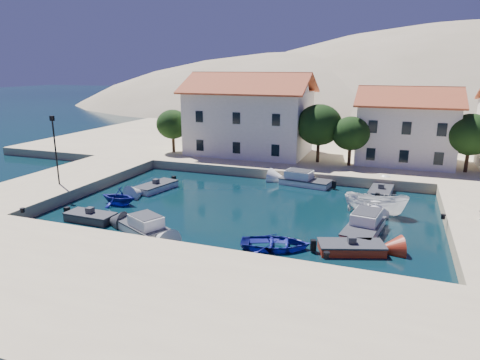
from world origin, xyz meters
name	(u,v)px	position (x,y,z in m)	size (l,w,h in m)	color
ground	(193,258)	(0.00, 0.00, 0.00)	(400.00, 400.00, 0.00)	black
quay_south	(137,299)	(0.00, -6.00, 0.50)	(52.00, 12.00, 1.00)	tan
quay_west	(63,182)	(-19.00, 10.00, 0.50)	(8.00, 20.00, 1.00)	tan
quay_north	(326,147)	(2.00, 38.00, 0.50)	(80.00, 36.00, 1.00)	tan
hills	(424,178)	(20.64, 123.62, -23.40)	(254.00, 176.00, 99.00)	#998968
building_left	(249,113)	(-6.00, 28.00, 5.94)	(14.70, 9.45, 9.70)	silver
building_mid	(406,124)	(12.00, 29.00, 5.22)	(10.50, 8.40, 8.30)	silver
trees	(333,129)	(4.51, 25.46, 4.84)	(37.30, 5.30, 6.45)	#382314
lamppost	(55,144)	(-17.50, 8.00, 4.75)	(0.35, 0.25, 6.22)	black
bollards	(256,225)	(2.80, 3.87, 1.15)	(29.36, 9.56, 0.30)	black
motorboat_grey_sw	(91,217)	(-10.29, 3.28, 0.29)	(3.89, 1.80, 1.25)	#36383C
cabin_cruiser_south	(142,226)	(-5.30, 2.63, 0.48)	(4.93, 3.80, 1.60)	white
rowboat_south	(275,248)	(4.36, 3.24, 0.00)	(3.21, 4.49, 0.93)	navy
motorboat_red_se	(351,248)	(9.04, 4.30, 0.29)	(4.47, 3.05, 1.25)	maroon
cabin_cruiser_east	(364,227)	(9.49, 7.88, 0.48)	(2.87, 5.49, 1.60)	white
boat_east	(375,214)	(10.04, 12.37, 0.00)	(1.85, 4.93, 1.90)	white
motorboat_white_ne	(381,192)	(10.21, 18.08, 0.29)	(2.21, 4.13, 1.25)	white
rowboat_west	(119,204)	(-10.70, 7.45, 0.00)	(2.78, 3.22, 1.70)	navy
motorboat_white_west	(156,187)	(-10.02, 12.41, 0.29)	(2.80, 4.63, 1.25)	white
cabin_cruiser_north	(305,180)	(3.01, 19.00, 0.48)	(5.24, 2.86, 1.60)	white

